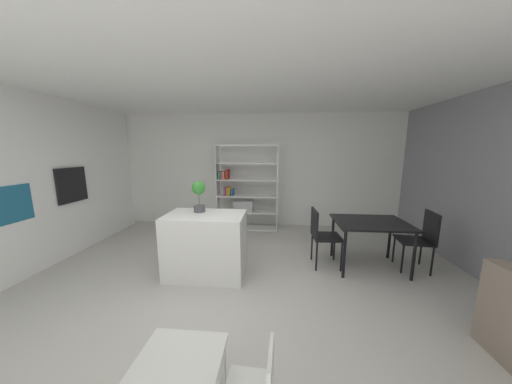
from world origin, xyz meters
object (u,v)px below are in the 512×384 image
Objects in this scene: child_table at (180,369)px; dining_table at (371,226)px; kitchen_island at (206,245)px; dining_chair_island_side at (321,232)px; built_in_oven at (72,185)px; dining_chair_window_side at (422,236)px; potted_plant_on_island at (199,193)px; open_bookshelf at (244,192)px.

dining_table is (2.07, 2.34, 0.26)m from child_table.
dining_chair_island_side is at bearing 13.86° from kitchen_island.
dining_chair_window_side is at bearing -1.46° from built_in_oven.
potted_plant_on_island is 0.50× the size of dining_chair_window_side.
open_bookshelf is at bearing 91.91° from child_table.
dining_chair_window_side reaches higher than kitchen_island.
dining_chair_island_side is at bearing 60.57° from child_table.
built_in_oven is 5.04m from dining_table.
kitchen_island is at bearing -75.61° from dining_chair_window_side.
built_in_oven is at bearing -150.70° from open_bookshelf.
dining_chair_island_side is at bearing -1.87° from built_in_oven.
open_bookshelf is 2.79m from dining_table.
built_in_oven is at bearing 178.46° from dining_table.
open_bookshelf reaches higher than dining_chair_island_side.
built_in_oven is at bearing 85.43° from dining_chair_island_side.
kitchen_island is (2.53, -0.56, -0.78)m from built_in_oven.
open_bookshelf is 3.54× the size of child_table.
dining_chair_window_side is (2.82, 2.33, 0.14)m from child_table.
kitchen_island reaches higher than dining_table.
dining_table is (2.59, 0.30, -0.54)m from potted_plant_on_island.
kitchen_island is 1.96m from child_table.
kitchen_island reaches higher than dining_chair_island_side.
kitchen_island is 2.52m from dining_table.
open_bookshelf is at bearing 78.99° from potted_plant_on_island.
kitchen_island is 3.25m from dining_chair_window_side.
built_in_oven is at bearing 167.44° from kitchen_island.
potted_plant_on_island is at bearing 133.00° from kitchen_island.
built_in_oven reaches higher than kitchen_island.
built_in_oven reaches higher than potted_plant_on_island.
dining_chair_island_side reaches higher than child_table.
dining_chair_window_side is (3.35, 0.29, -0.66)m from potted_plant_on_island.
dining_table is at bearing 9.86° from kitchen_island.
open_bookshelf reaches higher than dining_table.
dining_table is at bearing -92.36° from dining_chair_island_side.
kitchen_island is at bearing -97.15° from open_bookshelf.
dining_table is (2.47, 0.43, 0.21)m from kitchen_island.
kitchen_island is 1.21× the size of dining_chair_window_side.
open_bookshelf is 2.13× the size of dining_chair_island_side.
built_in_oven is 2.71m from kitchen_island.
kitchen_island is 1.78m from dining_chair_island_side.
built_in_oven is at bearing 169.82° from potted_plant_on_island.
child_table is (2.93, -2.48, -0.83)m from built_in_oven.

